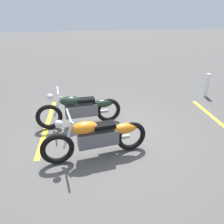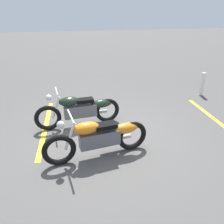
# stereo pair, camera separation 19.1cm
# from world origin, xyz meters

# --- Properties ---
(ground_plane) EXTENTS (60.00, 60.00, 0.00)m
(ground_plane) POSITION_xyz_m (0.00, 0.00, 0.00)
(ground_plane) COLOR #514F4C
(motorcycle_bright_foreground) EXTENTS (2.23, 0.65, 1.04)m
(motorcycle_bright_foreground) POSITION_xyz_m (-0.22, -0.73, 0.46)
(motorcycle_bright_foreground) COLOR black
(motorcycle_bright_foreground) RESTS_ON ground
(motorcycle_dark_foreground) EXTENTS (2.23, 0.62, 1.04)m
(motorcycle_dark_foreground) POSITION_xyz_m (-0.46, 0.74, 0.46)
(motorcycle_dark_foreground) COLOR black
(motorcycle_dark_foreground) RESTS_ON ground
(bollard_post) EXTENTS (0.14, 0.14, 0.82)m
(bollard_post) POSITION_xyz_m (4.00, 2.10, 0.41)
(bollard_post) COLOR white
(bollard_post) RESTS_ON ground
(parking_stripe_near) EXTENTS (0.35, 3.20, 0.01)m
(parking_stripe_near) POSITION_xyz_m (-1.40, 0.91, 0.00)
(parking_stripe_near) COLOR yellow
(parking_stripe_near) RESTS_ON ground
(parking_stripe_mid) EXTENTS (0.35, 3.20, 0.01)m
(parking_stripe_mid) POSITION_xyz_m (3.23, 0.10, 0.00)
(parking_stripe_mid) COLOR yellow
(parking_stripe_mid) RESTS_ON ground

